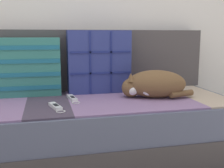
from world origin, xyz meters
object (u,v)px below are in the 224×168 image
object	(u,v)px
throw_pillow_quilted	(99,62)
throw_pillow_striped	(30,67)
game_remote_near	(56,107)
game_remote_far	(72,98)
sleeping_cat	(153,85)
couch	(69,129)

from	to	relation	value
throw_pillow_quilted	throw_pillow_striped	bearing A→B (deg)	-179.94
game_remote_near	game_remote_far	distance (m)	0.21
throw_pillow_striped	sleeping_cat	xyz separation A→B (m)	(0.75, -0.25, -0.10)
sleeping_cat	throw_pillow_striped	bearing A→B (deg)	161.29
sleeping_cat	game_remote_far	xyz separation A→B (m)	(-0.50, 0.05, -0.07)
throw_pillow_striped	game_remote_far	distance (m)	0.36
sleeping_cat	game_remote_near	size ratio (longest dim) A/B	2.26
throw_pillow_striped	game_remote_far	world-z (taller)	throw_pillow_striped
couch	throw_pillow_striped	distance (m)	0.47
couch	sleeping_cat	bearing A→B (deg)	-6.90
sleeping_cat	game_remote_far	size ratio (longest dim) A/B	2.18
throw_pillow_quilted	sleeping_cat	size ratio (longest dim) A/B	0.96
throw_pillow_quilted	game_remote_near	distance (m)	0.53
throw_pillow_quilted	throw_pillow_striped	world-z (taller)	throw_pillow_quilted
game_remote_far	sleeping_cat	bearing A→B (deg)	-6.07
throw_pillow_striped	sleeping_cat	world-z (taller)	throw_pillow_striped
sleeping_cat	couch	bearing A→B (deg)	173.10
throw_pillow_quilted	game_remote_near	bearing A→B (deg)	-129.46
couch	game_remote_far	size ratio (longest dim) A/B	10.43
sleeping_cat	game_remote_far	bearing A→B (deg)	173.93
couch	game_remote_far	world-z (taller)	game_remote_far
throw_pillow_quilted	game_remote_far	bearing A→B (deg)	-135.64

